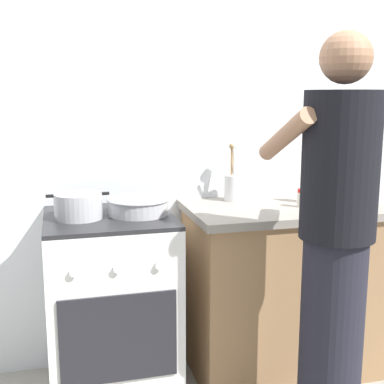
# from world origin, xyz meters

# --- Properties ---
(back_wall) EXTENTS (3.20, 0.10, 2.50)m
(back_wall) POSITION_xyz_m (0.20, 0.50, 1.25)
(back_wall) COLOR silver
(back_wall) RESTS_ON ground
(countertop) EXTENTS (1.00, 0.60, 0.90)m
(countertop) POSITION_xyz_m (0.55, 0.15, 0.45)
(countertop) COLOR #99724C
(countertop) RESTS_ON ground
(stove_range) EXTENTS (0.60, 0.62, 0.90)m
(stove_range) POSITION_xyz_m (-0.35, 0.15, 0.45)
(stove_range) COLOR white
(stove_range) RESTS_ON ground
(pot) EXTENTS (0.28, 0.22, 0.12)m
(pot) POSITION_xyz_m (-0.49, 0.13, 0.96)
(pot) COLOR #B2B2B7
(pot) RESTS_ON stove_range
(mixing_bowl) EXTENTS (0.30, 0.30, 0.08)m
(mixing_bowl) POSITION_xyz_m (-0.21, 0.14, 0.94)
(mixing_bowl) COLOR #B7B7BC
(mixing_bowl) RESTS_ON stove_range
(utensil_crock) EXTENTS (0.10, 0.10, 0.32)m
(utensil_crock) POSITION_xyz_m (0.34, 0.34, 0.99)
(utensil_crock) COLOR silver
(utensil_crock) RESTS_ON countertop
(spice_bottle) EXTENTS (0.04, 0.04, 0.09)m
(spice_bottle) POSITION_xyz_m (0.62, 0.09, 0.95)
(spice_bottle) COLOR silver
(spice_bottle) RESTS_ON countertop
(oil_bottle) EXTENTS (0.06, 0.06, 0.26)m
(oil_bottle) POSITION_xyz_m (0.76, 0.14, 1.01)
(oil_bottle) COLOR gold
(oil_bottle) RESTS_ON countertop
(person) EXTENTS (0.41, 0.50, 1.70)m
(person) POSITION_xyz_m (0.49, -0.47, 0.86)
(person) COLOR black
(person) RESTS_ON ground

